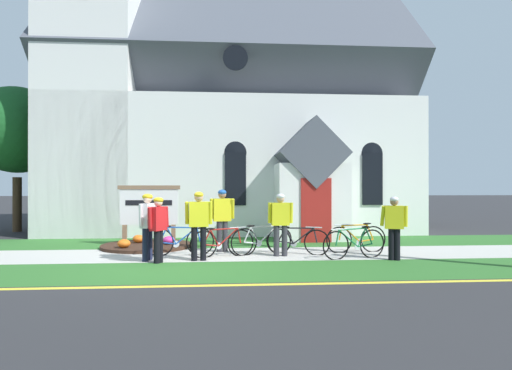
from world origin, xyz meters
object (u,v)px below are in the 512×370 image
cyclist_in_blue_jersey (147,222)px  roadside_conifer (394,142)px  church_sign (149,207)px  bicycle_silver (222,243)px  cyclist_in_yellow_jersey (280,220)px  bicycle_blue (180,241)px  cyclist_in_green_jersey (222,215)px  bicycle_green (262,240)px  cyclist_in_orange_jersey (158,225)px  bicycle_white (355,243)px  bicycle_yellow (297,241)px  cyclist_in_white_jersey (199,220)px  cyclist_in_red_jersey (394,223)px  bicycle_orange (357,239)px  yard_deciduous_tree (17,130)px

cyclist_in_blue_jersey → roadside_conifer: bearing=41.8°
church_sign → roadside_conifer: bearing=30.6°
bicycle_silver → cyclist_in_yellow_jersey: bearing=-1.3°
bicycle_blue → cyclist_in_yellow_jersey: (2.65, -0.37, 0.57)m
cyclist_in_yellow_jersey → bicycle_blue: bearing=171.9°
church_sign → cyclist_in_green_jersey: church_sign is taller
bicycle_green → cyclist_in_orange_jersey: bearing=-157.6°
church_sign → cyclist_in_yellow_jersey: 4.44m
church_sign → bicycle_white: bearing=-26.4°
bicycle_yellow → bicycle_green: (-0.95, 0.03, 0.02)m
cyclist_in_white_jersey → cyclist_in_blue_jersey: cyclist_in_white_jersey is taller
bicycle_yellow → cyclist_in_white_jersey: cyclist_in_white_jersey is taller
cyclist_in_orange_jersey → roadside_conifer: bearing=43.7°
cyclist_in_blue_jersey → bicycle_blue: bearing=48.4°
bicycle_green → roadside_conifer: size_ratio=0.28×
cyclist_in_red_jersey → cyclist_in_blue_jersey: bearing=176.6°
bicycle_orange → bicycle_green: 2.64m
church_sign → bicycle_orange: 6.29m
bicycle_white → cyclist_in_green_jersey: (-3.35, 1.33, 0.65)m
bicycle_orange → roadside_conifer: size_ratio=0.29×
bicycle_orange → bicycle_blue: bearing=-178.8°
church_sign → bicycle_silver: size_ratio=1.14×
bicycle_silver → bicycle_orange: size_ratio=0.95×
cyclist_in_blue_jersey → yard_deciduous_tree: size_ratio=0.28×
cyclist_in_yellow_jersey → bicycle_silver: bearing=178.7°
bicycle_orange → cyclist_in_green_jersey: cyclist_in_green_jersey is taller
cyclist_in_white_jersey → cyclist_in_orange_jersey: bearing=-167.6°
cyclist_in_green_jersey → church_sign: bearing=147.1°
cyclist_in_yellow_jersey → roadside_conifer: 11.04m
yard_deciduous_tree → church_sign: bearing=-37.0°
church_sign → cyclist_in_orange_jersey: (0.74, -3.04, -0.29)m
cyclist_in_white_jersey → cyclist_in_green_jersey: 1.48m
bicycle_blue → cyclist_in_blue_jersey: cyclist_in_blue_jersey is taller
bicycle_yellow → roadside_conifer: roadside_conifer is taller
cyclist_in_red_jersey → cyclist_in_white_jersey: bearing=176.9°
bicycle_green → cyclist_in_yellow_jersey: size_ratio=1.04×
bicycle_white → cyclist_in_orange_jersey: size_ratio=1.11×
bicycle_blue → cyclist_in_red_jersey: cyclist_in_red_jersey is taller
cyclist_in_blue_jersey → cyclist_in_red_jersey: size_ratio=1.04×
cyclist_in_blue_jersey → cyclist_in_red_jersey: (6.09, -0.37, -0.05)m
church_sign → bicycle_silver: 3.31m
bicycle_silver → cyclist_in_red_jersey: bearing=-10.9°
bicycle_white → cyclist_in_red_jersey: cyclist_in_red_jersey is taller
cyclist_in_orange_jersey → cyclist_in_blue_jersey: cyclist_in_blue_jersey is taller
church_sign → cyclist_in_red_jersey: church_sign is taller
bicycle_white → church_sign: bearing=153.6°
bicycle_green → cyclist_in_blue_jersey: 3.05m
cyclist_in_green_jersey → cyclist_in_red_jersey: bearing=-21.0°
bicycle_blue → cyclist_in_yellow_jersey: bearing=-8.1°
bicycle_orange → cyclist_in_white_jersey: size_ratio=1.02×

